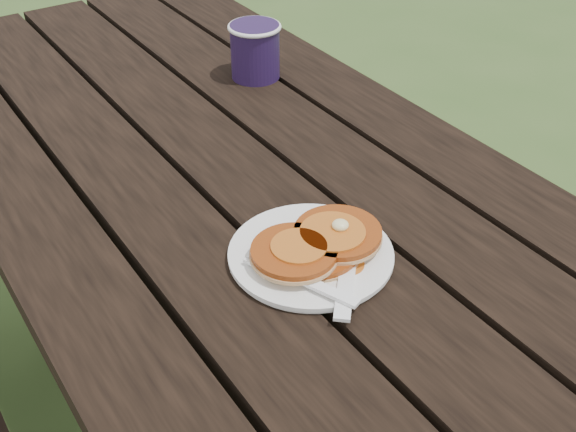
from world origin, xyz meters
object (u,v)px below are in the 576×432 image
picnic_table (259,357)px  plate (311,255)px  pancake_stack (318,244)px  coffee_cup (255,48)px

picnic_table → plate: 0.44m
plate → pancake_stack: (0.01, -0.01, 0.02)m
coffee_cup → picnic_table: bearing=-122.3°
plate → pancake_stack: size_ratio=1.15×
pancake_stack → coffee_cup: coffee_cup is taller
plate → pancake_stack: 0.02m
picnic_table → coffee_cup: bearing=57.7°
pancake_stack → coffee_cup: (0.22, 0.51, 0.03)m
pancake_stack → plate: bearing=132.9°
plate → pancake_stack: pancake_stack is taller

